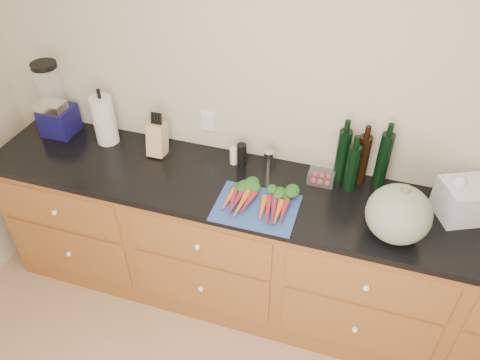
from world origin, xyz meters
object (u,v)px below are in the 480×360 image
(blender_appliance, at_px, (54,104))
(knife_block, at_px, (157,139))
(cutting_board, at_px, (256,208))
(tomato_box, at_px, (322,176))
(paper_towel, at_px, (104,120))
(carrots, at_px, (259,199))
(squash, at_px, (399,214))

(blender_appliance, relative_size, knife_block, 2.40)
(cutting_board, xyz_separation_m, tomato_box, (0.28, 0.33, 0.03))
(cutting_board, relative_size, blender_appliance, 0.90)
(paper_towel, distance_m, tomato_box, 1.34)
(carrots, distance_m, squash, 0.70)
(paper_towel, xyz_separation_m, tomato_box, (1.34, 0.01, -0.12))
(carrots, bearing_deg, tomato_box, 45.57)
(blender_appliance, xyz_separation_m, paper_towel, (0.34, 0.00, -0.06))
(cutting_board, height_order, carrots, carrots)
(carrots, distance_m, tomato_box, 0.40)
(carrots, xyz_separation_m, blender_appliance, (-1.39, 0.28, 0.17))
(squash, distance_m, tomato_box, 0.52)
(blender_appliance, height_order, knife_block, blender_appliance)
(paper_towel, bearing_deg, squash, -9.68)
(squash, distance_m, blender_appliance, 2.10)
(carrots, height_order, tomato_box, tomato_box)
(carrots, height_order, paper_towel, paper_towel)
(tomato_box, bearing_deg, knife_block, -178.25)
(knife_block, bearing_deg, cutting_board, -23.26)
(paper_towel, bearing_deg, carrots, -14.78)
(carrots, bearing_deg, knife_block, 159.72)
(cutting_board, relative_size, carrots, 1.15)
(blender_appliance, xyz_separation_m, tomato_box, (1.67, 0.01, -0.17))
(carrots, height_order, knife_block, knife_block)
(cutting_board, height_order, knife_block, knife_block)
(squash, bearing_deg, blender_appliance, 171.93)
(carrots, xyz_separation_m, squash, (0.69, -0.02, 0.11))
(carrots, xyz_separation_m, tomato_box, (0.28, 0.29, -0.00))
(tomato_box, bearing_deg, squash, -36.98)
(knife_block, distance_m, tomato_box, 0.98)
(cutting_board, xyz_separation_m, paper_towel, (-1.05, 0.32, 0.15))
(squash, relative_size, knife_block, 1.56)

